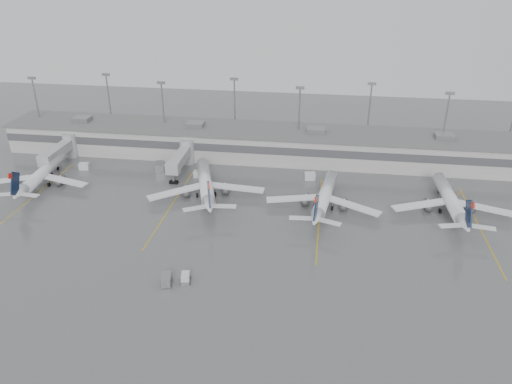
# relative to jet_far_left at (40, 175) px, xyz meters

# --- Properties ---
(ground) EXTENTS (260.00, 260.00, 0.00)m
(ground) POSITION_rel_jet_far_left_xyz_m (53.73, -29.91, -2.95)
(ground) COLOR #565658
(ground) RESTS_ON ground
(terminal) EXTENTS (152.00, 17.00, 9.45)m
(terminal) POSITION_rel_jet_far_left_xyz_m (53.72, 28.07, 1.22)
(terminal) COLOR #A3A39E
(terminal) RESTS_ON ground
(light_masts) EXTENTS (142.40, 8.00, 20.60)m
(light_masts) POSITION_rel_jet_far_left_xyz_m (53.73, 33.84, 9.07)
(light_masts) COLOR gray
(light_masts) RESTS_ON ground
(jet_bridge_left) EXTENTS (4.00, 17.20, 7.00)m
(jet_bridge_left) POSITION_rel_jet_far_left_xyz_m (-1.77, 15.81, 0.92)
(jet_bridge_left) COLOR #929497
(jet_bridge_left) RESTS_ON ground
(jet_bridge_right) EXTENTS (4.00, 17.20, 7.00)m
(jet_bridge_right) POSITION_rel_jet_far_left_xyz_m (33.23, 15.81, 0.92)
(jet_bridge_right) COLOR #929497
(jet_bridge_right) RESTS_ON ground
(stand_markings) EXTENTS (105.25, 40.00, 0.01)m
(stand_markings) POSITION_rel_jet_far_left_xyz_m (53.73, -5.91, -2.95)
(stand_markings) COLOR #C49D0B
(stand_markings) RESTS_ON ground
(jet_far_left) EXTENTS (26.08, 29.35, 9.50)m
(jet_far_left) POSITION_rel_jet_far_left_xyz_m (0.00, 0.00, 0.00)
(jet_far_left) COLOR white
(jet_far_left) RESTS_ON ground
(jet_mid_left) EXTENTS (27.30, 31.08, 10.37)m
(jet_mid_left) POSITION_rel_jet_far_left_xyz_m (43.24, 0.36, 0.27)
(jet_mid_left) COLOR white
(jet_mid_left) RESTS_ON ground
(jet_mid_right) EXTENTS (26.70, 30.11, 9.77)m
(jet_mid_right) POSITION_rel_jet_far_left_xyz_m (72.14, -1.94, 0.08)
(jet_mid_right) COLOR white
(jet_mid_right) RESTS_ON ground
(jet_far_right) EXTENTS (27.49, 30.84, 9.97)m
(jet_far_right) POSITION_rel_jet_far_left_xyz_m (100.91, 0.10, 0.15)
(jet_far_right) COLOR white
(jet_far_right) RESTS_ON ground
(baggage_tug) EXTENTS (2.18, 2.96, 1.74)m
(baggage_tug) POSITION_rel_jet_far_left_xyz_m (47.75, -34.68, -2.28)
(baggage_tug) COLOR silver
(baggage_tug) RESTS_ON ground
(baggage_cart) EXTENTS (2.21, 3.23, 1.91)m
(baggage_cart) POSITION_rel_jet_far_left_xyz_m (44.55, -35.88, -1.96)
(baggage_cart) COLOR slate
(baggage_cart) RESTS_ON ground
(gse_uld_a) EXTENTS (2.88, 2.17, 1.86)m
(gse_uld_a) POSITION_rel_jet_far_left_xyz_m (6.14, 11.37, -2.02)
(gse_uld_a) COLOR silver
(gse_uld_a) RESTS_ON ground
(gse_uld_b) EXTENTS (2.61, 1.82, 1.79)m
(gse_uld_b) POSITION_rel_jet_far_left_xyz_m (38.63, 10.90, -2.06)
(gse_uld_b) COLOR silver
(gse_uld_b) RESTS_ON ground
(gse_uld_c) EXTENTS (3.02, 2.29, 1.94)m
(gse_uld_c) POSITION_rel_jet_far_left_xyz_m (68.11, 13.63, -1.98)
(gse_uld_c) COLOR silver
(gse_uld_c) RESTS_ON ground
(gse_loader) EXTENTS (3.27, 4.17, 2.28)m
(gse_loader) POSITION_rel_jet_far_left_xyz_m (27.02, 13.68, -1.81)
(gse_loader) COLOR slate
(gse_loader) RESTS_ON ground
(cone_a) EXTENTS (0.46, 0.46, 0.74)m
(cone_a) POSITION_rel_jet_far_left_xyz_m (-4.05, 8.88, -2.58)
(cone_a) COLOR orange
(cone_a) RESTS_ON ground
(cone_b) EXTENTS (0.39, 0.39, 0.62)m
(cone_b) POSITION_rel_jet_far_left_xyz_m (39.68, 10.82, -2.64)
(cone_b) COLOR orange
(cone_b) RESTS_ON ground
(cone_c) EXTENTS (0.48, 0.48, 0.76)m
(cone_c) POSITION_rel_jet_far_left_xyz_m (71.78, 9.75, -2.57)
(cone_c) COLOR orange
(cone_c) RESTS_ON ground
(cone_d) EXTENTS (0.40, 0.40, 0.64)m
(cone_d) POSITION_rel_jet_far_left_xyz_m (105.22, 10.19, -2.63)
(cone_d) COLOR orange
(cone_d) RESTS_ON ground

